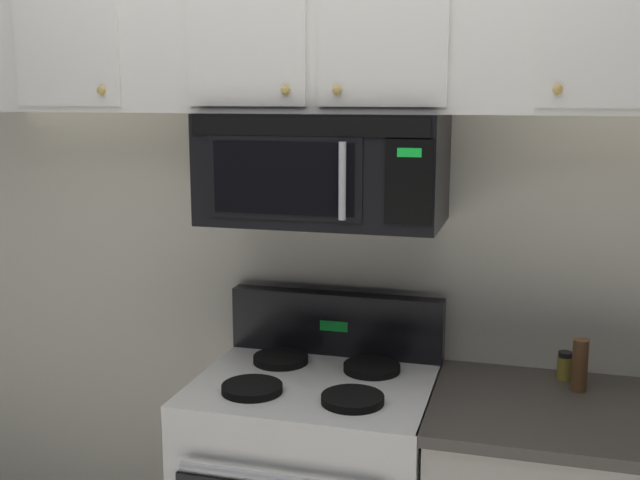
% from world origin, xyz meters
% --- Properties ---
extents(back_wall, '(5.20, 0.10, 2.70)m').
position_xyz_m(back_wall, '(0.00, 0.79, 1.35)').
color(back_wall, silver).
rests_on(back_wall, ground_plane).
extents(over_range_microwave, '(0.76, 0.43, 0.35)m').
position_xyz_m(over_range_microwave, '(-0.00, 0.54, 1.58)').
color(over_range_microwave, black).
extents(upper_cabinets, '(2.50, 0.36, 0.55)m').
position_xyz_m(upper_cabinets, '(-0.00, 0.57, 2.02)').
color(upper_cabinets, white).
extents(pepper_mill, '(0.05, 0.05, 0.17)m').
position_xyz_m(pepper_mill, '(0.82, 0.56, 0.98)').
color(pepper_mill, brown).
rests_on(pepper_mill, counter_segment).
extents(spice_jar, '(0.05, 0.05, 0.09)m').
position_xyz_m(spice_jar, '(0.78, 0.66, 0.95)').
color(spice_jar, olive).
rests_on(spice_jar, counter_segment).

